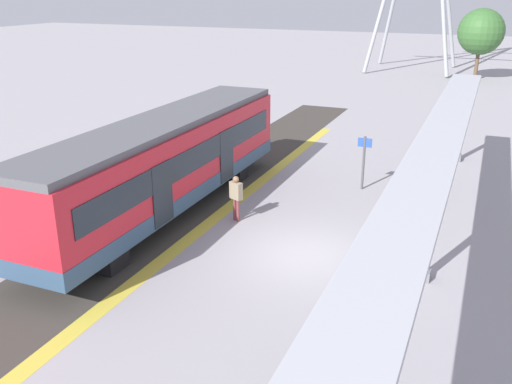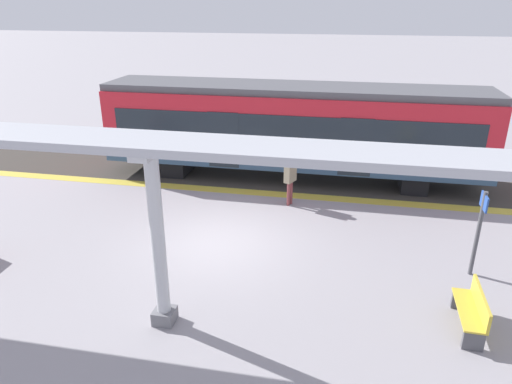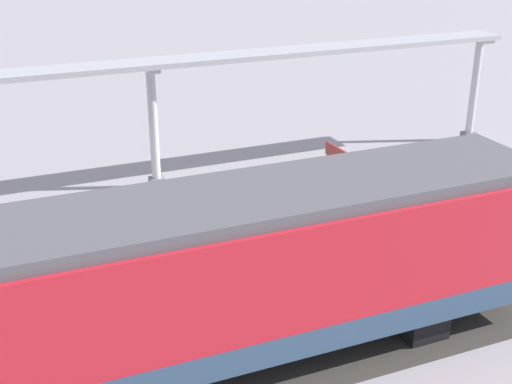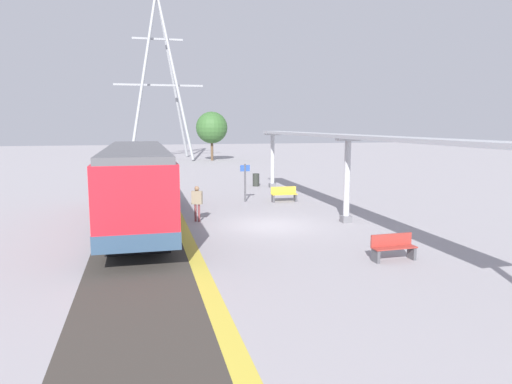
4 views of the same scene
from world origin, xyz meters
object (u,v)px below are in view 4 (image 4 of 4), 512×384
Objects in this scene: canopy_pillar_third at (272,160)px; bench_mid_platform at (393,247)px; platform_info_sign at (245,179)px; bench_near_end at (284,194)px; trash_bin at (256,180)px; train_near_carriage at (137,185)px; passenger_waiting_near_edge at (197,199)px; canopy_pillar_second at (347,180)px.

canopy_pillar_third is 18.42m from bench_mid_platform.
canopy_pillar_third is at bearing 60.12° from platform_info_sign.
bench_near_end is 7.09m from trash_bin.
canopy_pillar_third is 1.74× the size of platform_info_sign.
platform_info_sign is (-2.15, 12.70, 0.89)m from bench_mid_platform.
bench_near_end is (8.19, 4.75, -1.39)m from train_near_carriage.
trash_bin is at bearing 134.12° from canopy_pillar_third.
passenger_waiting_near_edge is at bearing -141.17° from bench_near_end.
platform_info_sign is at bearing 41.07° from train_near_carriage.
trash_bin is at bearing 89.37° from bench_near_end.
train_near_carriage reaches higher than bench_mid_platform.
trash_bin is 12.87m from passenger_waiting_near_edge.
bench_near_end is 7.16m from passenger_waiting_near_edge.
canopy_pillar_second is 6.50m from bench_near_end.
train_near_carriage is 3.61× the size of canopy_pillar_second.
passenger_waiting_near_edge reaches higher than trash_bin.
train_near_carriage is 8.40× the size of passenger_waiting_near_edge.
train_near_carriage reaches higher than platform_info_sign.
bench_near_end is at bearing -12.05° from platform_info_sign.
train_near_carriage is 9.34m from canopy_pillar_second.
passenger_waiting_near_edge is (-6.59, -10.57, -0.91)m from canopy_pillar_third.
trash_bin is (0.08, 7.08, 0.02)m from bench_near_end.
train_near_carriage reaches higher than bench_near_end.
canopy_pillar_third is at bearing 90.00° from canopy_pillar_second.
platform_info_sign is 5.98m from passenger_waiting_near_edge.
passenger_waiting_near_edge is at bearing -121.93° from canopy_pillar_third.
canopy_pillar_third is at bearing 80.39° from bench_near_end.
canopy_pillar_second is 12.34m from canopy_pillar_third.
platform_info_sign is at bearing 55.83° from passenger_waiting_near_edge.
bench_near_end is 12.23m from bench_mid_platform.
trash_bin is 7.05m from platform_info_sign.
train_near_carriage is 9.12× the size of bench_mid_platform.
canopy_pillar_second is 13.44m from trash_bin.
trash_bin is 0.56× the size of passenger_waiting_near_edge.
bench_near_end is (-1.03, -6.10, -1.50)m from canopy_pillar_third.
platform_info_sign is at bearing -119.88° from canopy_pillar_third.
trash_bin is at bearing 64.01° from passenger_waiting_near_edge.
canopy_pillar_second is 2.53× the size of bench_near_end.
train_near_carriage is at bearing -149.90° from bench_near_end.
bench_mid_platform is 9.53m from passenger_waiting_near_edge.
canopy_pillar_third is at bearing 58.07° from passenger_waiting_near_edge.
train_near_carriage is 7.96m from platform_info_sign.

